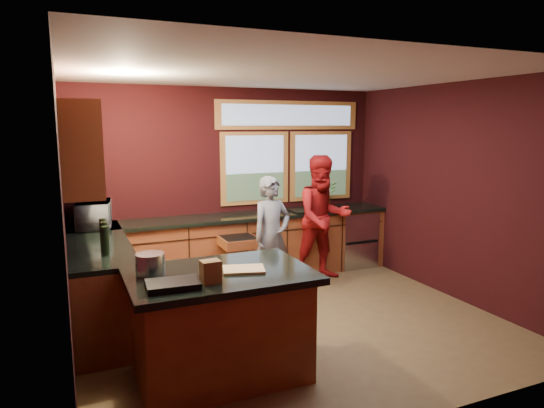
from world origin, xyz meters
TOP-DOWN VIEW (x-y plane):
  - floor at (0.00, 0.00)m, footprint 4.50×4.50m
  - room_shell at (-0.60, 0.32)m, footprint 4.52×4.02m
  - back_counter at (0.20, 1.70)m, footprint 4.50×0.64m
  - left_counter at (-1.95, 0.85)m, footprint 0.64×2.30m
  - island at (-1.07, -0.79)m, footprint 1.55×1.05m
  - person_grey at (0.16, 0.93)m, footprint 0.63×0.49m
  - person_red at (1.09, 1.25)m, footprint 0.89×0.72m
  - microwave at (-1.92, 1.60)m, footprint 0.46×0.63m
  - potted_plant at (1.39, 1.75)m, footprint 0.36×0.31m
  - paper_towel at (1.19, 1.70)m, footprint 0.12×0.12m
  - cutting_board at (-0.87, -0.84)m, footprint 0.40×0.34m
  - stock_pot at (-1.62, -0.64)m, footprint 0.24×0.24m
  - paper_bag at (-1.22, -1.04)m, footprint 0.16×0.13m
  - black_tray at (-1.52, -1.04)m, footprint 0.42×0.31m

SIDE VIEW (x-z plane):
  - floor at x=0.00m, z-range 0.00..0.00m
  - back_counter at x=0.20m, z-range 0.00..0.93m
  - left_counter at x=-1.95m, z-range 0.00..0.93m
  - island at x=-1.07m, z-range 0.01..0.95m
  - person_grey at x=0.16m, z-range 0.00..1.54m
  - person_red at x=1.09m, z-range 0.00..1.77m
  - cutting_board at x=-0.87m, z-range 0.94..0.96m
  - black_tray at x=-1.52m, z-range 0.94..0.99m
  - stock_pot at x=-1.62m, z-range 0.94..1.12m
  - paper_bag at x=-1.22m, z-range 0.94..1.12m
  - paper_towel at x=1.19m, z-range 0.93..1.21m
  - microwave at x=-1.92m, z-range 0.93..1.26m
  - potted_plant at x=1.39m, z-range 0.93..1.33m
  - room_shell at x=-0.60m, z-range 0.44..3.15m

